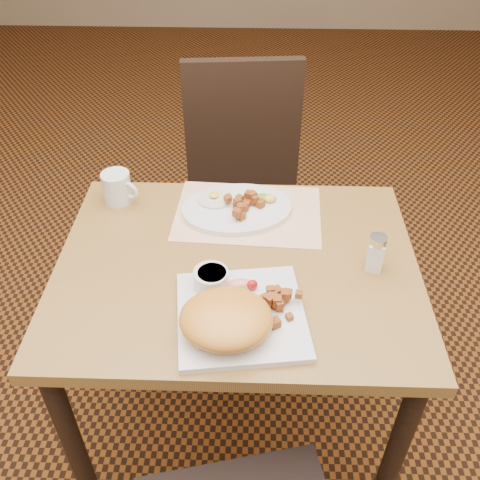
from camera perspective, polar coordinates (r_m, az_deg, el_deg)
name	(u,v)px	position (r m, az deg, el deg)	size (l,w,h in m)	color
ground	(238,426)	(1.92, -0.25, -19.24)	(8.00, 8.00, 0.00)	black
table	(237,294)	(1.41, -0.32, -5.78)	(0.90, 0.70, 0.75)	olive
chair_far	(244,186)	(1.97, 0.47, 5.78)	(0.46, 0.47, 0.97)	black
placemat	(248,213)	(1.49, 0.86, 2.89)	(0.40, 0.28, 0.00)	white
plate_square	(241,315)	(1.20, 0.13, -8.06)	(0.28, 0.28, 0.02)	silver
plate_oval	(237,209)	(1.49, -0.31, 3.34)	(0.30, 0.23, 0.02)	silver
hollandaise_mound	(225,319)	(1.13, -1.57, -8.44)	(0.20, 0.18, 0.07)	orange
ramekin	(211,278)	(1.24, -3.12, -4.11)	(0.08, 0.08, 0.04)	silver
garnish_sq	(243,285)	(1.24, 0.37, -4.78)	(0.08, 0.04, 0.03)	#387223
fried_egg	(215,198)	(1.51, -2.71, 4.52)	(0.10, 0.10, 0.02)	white
garnish_ov	(267,198)	(1.50, 2.92, 4.53)	(0.06, 0.05, 0.02)	#387223
salt_shaker	(376,253)	(1.32, 14.27, -1.31)	(0.05, 0.05, 0.10)	white
coffee_mug	(118,188)	(1.55, -12.91, 5.47)	(0.11, 0.08, 0.09)	silver
home_fries_sq	(276,302)	(1.20, 3.85, -6.59)	(0.11, 0.13, 0.04)	#9A4B18
home_fries_ov	(243,204)	(1.47, 0.35, 3.91)	(0.12, 0.11, 0.04)	#9A4B18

